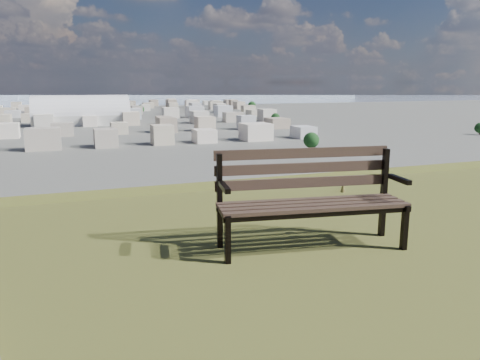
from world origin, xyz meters
name	(u,v)px	position (x,y,z in m)	size (l,w,h in m)	color
park_bench	(309,193)	(0.78, 1.33, 25.54)	(1.90, 0.86, 0.96)	#413225
grass_tufts	(316,340)	(-0.13, -0.44, 25.11)	(12.49, 7.38, 0.28)	brown
arena	(82,116)	(9.78, 312.69, 5.81)	(59.42, 27.15, 24.66)	#BBBAB6
city_blocks	(65,112)	(0.00, 394.44, 3.50)	(395.00, 361.00, 7.00)	silver
city_trees	(20,118)	(-26.39, 319.00, 4.83)	(406.52, 387.20, 9.98)	black
bay_water	(63,98)	(0.00, 900.00, 0.00)	(2400.00, 700.00, 0.12)	#97A4C1
far_hills	(37,83)	(-60.92, 1402.93, 25.47)	(2050.00, 340.00, 60.00)	#97ABBC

